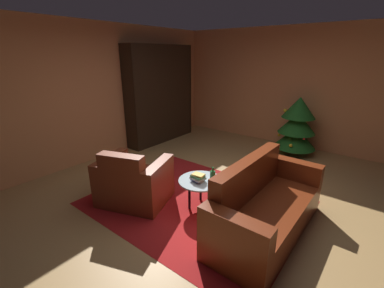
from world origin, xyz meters
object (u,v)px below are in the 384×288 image
Objects in this scene: bookshelf_unit at (164,95)px; bottle_on_table at (213,176)px; decorated_tree at (297,125)px; couch_red at (264,208)px; coffee_table at (201,183)px; book_stack_on_table at (198,178)px; armchair_red at (134,182)px.

bottle_on_table is (2.70, -1.93, -0.61)m from bookshelf_unit.
decorated_tree is at bearing 85.67° from bottle_on_table.
coffee_table is at bearing -176.41° from couch_red.
couch_red is at bearing 6.68° from book_stack_on_table.
book_stack_on_table is 0.16× the size of decorated_tree.
couch_red is at bearing 3.59° from coffee_table.
decorated_tree is at bearing 18.33° from bookshelf_unit.
couch_red is (3.46, -1.92, -0.82)m from bookshelf_unit.
couch_red is at bearing 17.09° from armchair_red.
bottle_on_table is at bearing 27.61° from armchair_red.
decorated_tree reaches higher than book_stack_on_table.
armchair_red is at bearing -55.49° from bookshelf_unit.
decorated_tree reaches higher than couch_red.
bookshelf_unit is 10.14× the size of bottle_on_table.
couch_red is 0.95m from book_stack_on_table.
couch_red is at bearing 0.96° from bottle_on_table.
bookshelf_unit reaches higher than book_stack_on_table.
armchair_red is 1.16m from bottle_on_table.
couch_red is 3.00× the size of coffee_table.
decorated_tree is (-0.53, 2.89, 0.34)m from couch_red.
armchair_red reaches higher than coffee_table.
armchair_red reaches higher than book_stack_on_table.
decorated_tree is (1.23, 3.43, 0.33)m from armchair_red.
book_stack_on_table reaches higher than coffee_table.
bookshelf_unit is 3.30m from coffee_table.
coffee_table is at bearing 79.37° from book_stack_on_table.
bookshelf_unit is 2.00× the size of armchair_red.
bottle_on_table reaches higher than book_stack_on_table.
coffee_table is (0.85, 0.48, 0.06)m from armchair_red.
bottle_on_table is at bearing 28.67° from book_stack_on_table.
book_stack_on_table is 0.20m from bottle_on_table.
book_stack_on_table is 0.87× the size of bottle_on_table.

